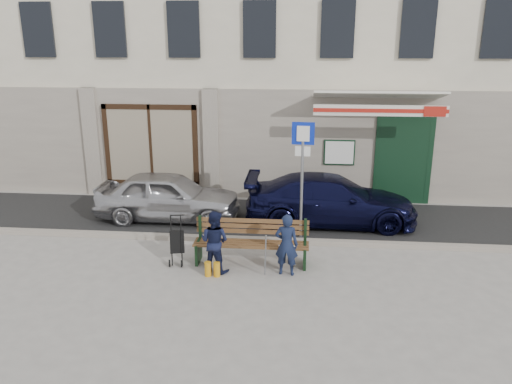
# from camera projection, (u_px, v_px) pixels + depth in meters

# --- Properties ---
(ground) EXTENTS (80.00, 80.00, 0.00)m
(ground) POSITION_uv_depth(u_px,v_px,m) (238.00, 270.00, 10.22)
(ground) COLOR #9E9991
(ground) RESTS_ON ground
(asphalt_lane) EXTENTS (60.00, 3.20, 0.01)m
(asphalt_lane) POSITION_uv_depth(u_px,v_px,m) (253.00, 219.00, 13.17)
(asphalt_lane) COLOR #282828
(asphalt_lane) RESTS_ON ground
(curb) EXTENTS (60.00, 0.18, 0.12)m
(curb) POSITION_uv_depth(u_px,v_px,m) (246.00, 240.00, 11.63)
(curb) COLOR #9E9384
(curb) RESTS_ON ground
(building) EXTENTS (20.00, 8.27, 10.00)m
(building) POSITION_uv_depth(u_px,v_px,m) (269.00, 26.00, 16.82)
(building) COLOR beige
(building) RESTS_ON ground
(car_silver) EXTENTS (3.73, 1.50, 1.27)m
(car_silver) POSITION_uv_depth(u_px,v_px,m) (168.00, 196.00, 12.97)
(car_silver) COLOR #B9B8BD
(car_silver) RESTS_ON ground
(car_navy) EXTENTS (4.33, 1.78, 1.25)m
(car_navy) POSITION_uv_depth(u_px,v_px,m) (331.00, 200.00, 12.69)
(car_navy) COLOR black
(car_navy) RESTS_ON ground
(parking_sign) EXTENTS (0.51, 0.08, 2.76)m
(parking_sign) POSITION_uv_depth(u_px,v_px,m) (302.00, 161.00, 11.41)
(parking_sign) COLOR gray
(parking_sign) RESTS_ON ground
(bench) EXTENTS (2.40, 1.17, 0.98)m
(bench) POSITION_uv_depth(u_px,v_px,m) (249.00, 243.00, 10.41)
(bench) COLOR brown
(bench) RESTS_ON ground
(man) EXTENTS (0.49, 0.35, 1.27)m
(man) POSITION_uv_depth(u_px,v_px,m) (287.00, 245.00, 9.87)
(man) COLOR #151E3A
(man) RESTS_ON ground
(woman) EXTENTS (0.75, 0.67, 1.28)m
(woman) POSITION_uv_depth(u_px,v_px,m) (215.00, 241.00, 10.03)
(woman) COLOR #121734
(woman) RESTS_ON ground
(stroller) EXTENTS (0.35, 0.46, 1.03)m
(stroller) POSITION_uv_depth(u_px,v_px,m) (177.00, 243.00, 10.43)
(stroller) COLOR black
(stroller) RESTS_ON ground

